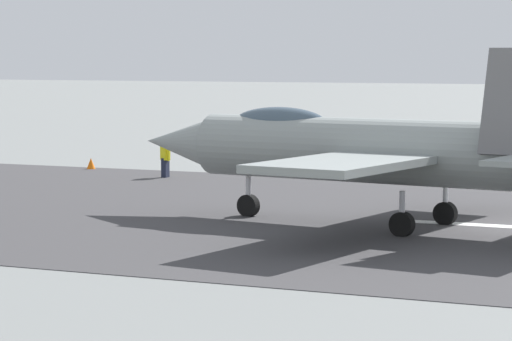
% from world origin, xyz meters
% --- Properties ---
extents(fighter_jet, '(17.10, 14.23, 5.71)m').
position_xyz_m(fighter_jet, '(4.39, 1.63, 2.51)').
color(fighter_jet, gray).
rests_on(fighter_jet, ground).
extents(crew_person, '(0.61, 0.47, 1.68)m').
position_xyz_m(crew_person, '(18.19, -10.04, 0.84)').
color(crew_person, '#1E2338').
rests_on(crew_person, ground).
extents(marker_cone_mid, '(0.44, 0.44, 0.55)m').
position_xyz_m(marker_cone_mid, '(7.42, -12.31, 0.28)').
color(marker_cone_mid, orange).
rests_on(marker_cone_mid, ground).
extents(marker_cone_far, '(0.44, 0.44, 0.55)m').
position_xyz_m(marker_cone_far, '(23.50, -12.31, 0.28)').
color(marker_cone_far, orange).
rests_on(marker_cone_far, ground).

